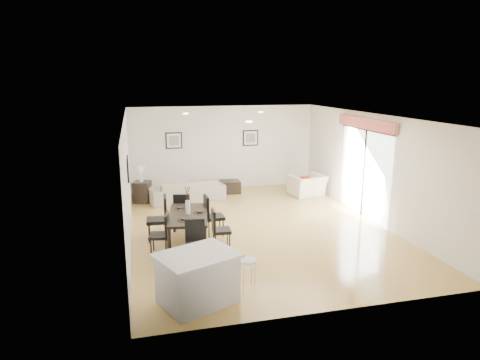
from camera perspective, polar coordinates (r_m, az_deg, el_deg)
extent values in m
plane|color=tan|center=(10.50, 2.36, -6.33)|extent=(8.00, 8.00, 0.00)
cube|color=silver|center=(13.94, -2.21, 4.30)|extent=(6.00, 0.04, 2.70)
cube|color=silver|center=(6.53, 12.43, -6.42)|extent=(6.00, 0.04, 2.70)
cube|color=silver|center=(9.73, -14.77, -0.05)|extent=(0.04, 8.00, 2.70)
cube|color=silver|center=(11.33, 17.16, 1.63)|extent=(0.04, 8.00, 2.70)
cube|color=white|center=(9.92, 2.51, 8.53)|extent=(6.00, 8.00, 0.02)
imported|color=gray|center=(12.77, -7.13, -1.34)|extent=(2.32, 1.25, 0.64)
imported|color=beige|center=(13.37, 8.90, -0.72)|extent=(1.15, 1.05, 0.65)
imported|color=#375524|center=(13.48, 24.45, -1.71)|extent=(0.44, 0.44, 0.63)
cube|color=black|center=(9.36, -6.94, -4.66)|extent=(1.05, 1.74, 0.05)
cylinder|color=black|center=(8.77, -9.33, -8.34)|extent=(0.06, 0.06, 0.63)
cylinder|color=black|center=(10.20, -8.78, -5.21)|extent=(0.06, 0.06, 0.63)
cylinder|color=black|center=(8.75, -4.66, -8.26)|extent=(0.06, 0.06, 0.63)
cylinder|color=black|center=(10.18, -4.79, -5.13)|extent=(0.06, 0.06, 0.63)
cube|color=black|center=(9.01, -10.72, -7.30)|extent=(0.46, 0.46, 0.07)
cube|color=black|center=(8.90, -9.71, -5.84)|extent=(0.13, 0.39, 0.46)
cylinder|color=black|center=(9.24, -11.47, -8.19)|extent=(0.03, 0.03, 0.35)
cylinder|color=black|center=(9.20, -9.59, -8.21)|extent=(0.03, 0.03, 0.35)
cylinder|color=black|center=(8.97, -11.77, -8.90)|extent=(0.03, 0.03, 0.35)
cylinder|color=black|center=(8.92, -9.82, -8.92)|extent=(0.03, 0.03, 0.35)
cube|color=black|center=(9.76, -11.03, -5.31)|extent=(0.47, 0.47, 0.08)
cube|color=black|center=(9.67, -9.95, -3.67)|extent=(0.08, 0.45, 0.54)
cylinder|color=black|center=(10.00, -11.99, -6.37)|extent=(0.04, 0.04, 0.41)
cylinder|color=black|center=(10.00, -9.96, -6.28)|extent=(0.04, 0.04, 0.41)
cylinder|color=black|center=(9.67, -12.01, -7.06)|extent=(0.04, 0.04, 0.41)
cylinder|color=black|center=(9.67, -9.91, -6.97)|extent=(0.04, 0.04, 0.41)
cube|color=black|center=(9.16, -2.49, -6.76)|extent=(0.40, 0.40, 0.07)
cube|color=black|center=(9.06, -3.55, -5.38)|extent=(0.07, 0.39, 0.46)
cylinder|color=black|center=(9.11, -1.39, -8.25)|extent=(0.03, 0.03, 0.35)
cylinder|color=black|center=(9.07, -3.28, -8.37)|extent=(0.03, 0.03, 0.35)
cylinder|color=black|center=(9.39, -1.69, -7.59)|extent=(0.03, 0.03, 0.35)
cylinder|color=black|center=(9.35, -3.53, -7.70)|extent=(0.03, 0.03, 0.35)
cube|color=black|center=(9.90, -3.44, -4.96)|extent=(0.44, 0.44, 0.07)
cube|color=black|center=(9.78, -4.52, -3.56)|extent=(0.07, 0.43, 0.51)
cylinder|color=black|center=(9.86, -2.26, -6.44)|extent=(0.03, 0.03, 0.39)
cylinder|color=black|center=(9.79, -4.16, -6.62)|extent=(0.03, 0.03, 0.39)
cylinder|color=black|center=(10.16, -2.72, -5.84)|extent=(0.03, 0.03, 0.39)
cylinder|color=black|center=(10.10, -4.56, -6.00)|extent=(0.03, 0.03, 0.39)
cube|color=black|center=(8.43, -5.95, -8.61)|extent=(0.42, 0.42, 0.07)
cube|color=black|center=(8.50, -6.04, -6.67)|extent=(0.39, 0.09, 0.46)
cylinder|color=black|center=(8.37, -6.92, -10.36)|extent=(0.03, 0.03, 0.35)
cylinder|color=black|center=(8.64, -6.98, -9.57)|extent=(0.03, 0.03, 0.35)
cylinder|color=black|center=(8.38, -4.82, -10.28)|extent=(0.03, 0.03, 0.35)
cylinder|color=black|center=(8.65, -4.95, -9.49)|extent=(0.03, 0.03, 0.35)
cube|color=black|center=(10.46, -7.65, -4.23)|extent=(0.47, 0.47, 0.07)
cube|color=black|center=(10.23, -7.79, -3.19)|extent=(0.40, 0.13, 0.47)
cylinder|color=black|center=(10.66, -6.71, -5.08)|extent=(0.03, 0.03, 0.36)
cylinder|color=black|center=(10.37, -6.85, -5.61)|extent=(0.03, 0.03, 0.36)
cylinder|color=black|center=(10.69, -8.36, -5.07)|extent=(0.03, 0.03, 0.36)
cylinder|color=black|center=(10.40, -8.55, -5.61)|extent=(0.03, 0.03, 0.36)
cylinder|color=white|center=(9.30, -6.97, -3.62)|extent=(0.10, 0.10, 0.30)
cylinder|color=#322216|center=(9.38, -5.38, -4.38)|extent=(0.29, 0.29, 0.01)
cylinder|color=black|center=(9.37, -5.39, -4.23)|extent=(0.15, 0.15, 0.04)
cylinder|color=#322216|center=(9.72, -8.00, -3.81)|extent=(0.29, 0.29, 0.01)
cylinder|color=black|center=(9.71, -8.01, -3.67)|extent=(0.15, 0.15, 0.04)
cylinder|color=#322216|center=(8.95, -7.44, -5.31)|extent=(0.29, 0.29, 0.01)
cylinder|color=black|center=(8.94, -7.44, -5.15)|extent=(0.15, 0.15, 0.04)
cube|color=black|center=(13.61, -2.01, -0.91)|extent=(0.98, 0.63, 0.38)
cube|color=black|center=(12.84, -12.92, -1.55)|extent=(0.60, 0.60, 0.62)
cylinder|color=white|center=(12.75, -13.02, 0.20)|extent=(0.10, 0.10, 0.19)
cone|color=beige|center=(12.70, -13.07, 1.17)|extent=(0.23, 0.23, 0.25)
cube|color=maroon|center=(13.20, 8.71, -0.06)|extent=(0.28, 0.11, 0.28)
cube|color=#BDBDC0|center=(7.04, -5.68, -13.14)|extent=(1.34, 1.20, 0.78)
cube|color=silver|center=(6.87, -5.76, -10.01)|extent=(1.46, 1.32, 0.06)
cylinder|color=white|center=(7.09, 1.02, -10.72)|extent=(0.30, 0.30, 0.04)
cylinder|color=silver|center=(7.33, 1.58, -12.60)|extent=(0.02, 0.02, 0.63)
cylinder|color=silver|center=(7.29, 0.03, -12.77)|extent=(0.02, 0.02, 0.63)
cylinder|color=silver|center=(7.11, 0.43, -13.45)|extent=(0.02, 0.02, 0.63)
cylinder|color=silver|center=(7.16, 2.02, -13.27)|extent=(0.02, 0.02, 0.63)
cube|color=black|center=(13.64, -8.82, 5.23)|extent=(0.52, 0.03, 0.52)
cube|color=white|center=(13.64, -8.82, 5.23)|extent=(0.44, 0.04, 0.44)
cube|color=#5A5A55|center=(13.64, -8.82, 5.23)|extent=(0.30, 0.04, 0.30)
cube|color=black|center=(14.08, 1.41, 5.63)|extent=(0.52, 0.03, 0.52)
cube|color=white|center=(14.08, 1.41, 5.63)|extent=(0.44, 0.04, 0.44)
cube|color=#5A5A55|center=(14.08, 1.41, 5.63)|extent=(0.30, 0.04, 0.30)
cube|color=black|center=(9.47, -14.71, 1.46)|extent=(0.03, 0.52, 0.52)
cube|color=white|center=(9.47, -14.71, 1.46)|extent=(0.04, 0.44, 0.44)
cube|color=#5A5A55|center=(9.47, -14.71, 1.46)|extent=(0.04, 0.30, 0.30)
cube|color=white|center=(11.62, 16.25, 0.84)|extent=(0.02, 2.40, 2.25)
cube|color=black|center=(11.61, 16.16, 0.83)|extent=(0.03, 0.05, 2.25)
cube|color=black|center=(11.43, 16.53, 6.45)|extent=(0.03, 2.50, 0.05)
cube|color=maroon|center=(11.39, 16.41, 7.25)|extent=(0.10, 2.70, 0.28)
plane|color=gray|center=(13.00, 23.67, -3.59)|extent=(6.00, 6.00, 0.00)
cube|color=#2A2A2D|center=(13.55, 28.06, 0.54)|extent=(0.08, 5.50, 1.80)
cube|color=brown|center=(15.27, 21.74, 2.82)|extent=(0.35, 0.35, 2.00)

